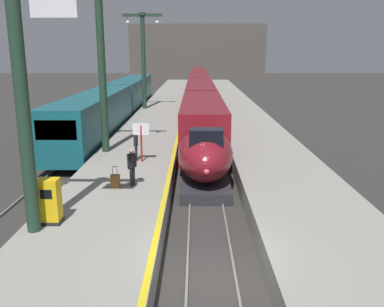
{
  "coord_description": "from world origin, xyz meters",
  "views": [
    {
      "loc": [
        -0.5,
        -11.58,
        6.88
      ],
      "look_at": [
        -0.67,
        9.27,
        1.8
      ],
      "focal_mm": 39.08,
      "sensor_mm": 36.0,
      "label": 1
    }
  ],
  "objects_px": {
    "regional_train_adjacent": "(117,102)",
    "departure_info_board": "(141,134)",
    "highspeed_train_main": "(199,91)",
    "station_column_near": "(20,65)",
    "ticket_machine_yellow": "(50,203)",
    "rolling_suitcase": "(115,181)",
    "passenger_near_edge": "(132,164)",
    "station_column_far": "(143,52)",
    "station_column_mid": "(101,45)",
    "passenger_mid_platform": "(136,143)"
  },
  "relations": [
    {
      "from": "regional_train_adjacent",
      "to": "station_column_mid",
      "type": "relative_size",
      "value": 3.49
    },
    {
      "from": "station_column_far",
      "to": "passenger_mid_platform",
      "type": "relative_size",
      "value": 5.74
    },
    {
      "from": "station_column_far",
      "to": "rolling_suitcase",
      "type": "distance_m",
      "value": 27.29
    },
    {
      "from": "station_column_mid",
      "to": "departure_info_board",
      "type": "bearing_deg",
      "value": -44.07
    },
    {
      "from": "station_column_far",
      "to": "highspeed_train_main",
      "type": "bearing_deg",
      "value": 59.78
    },
    {
      "from": "highspeed_train_main",
      "to": "departure_info_board",
      "type": "relative_size",
      "value": 35.08
    },
    {
      "from": "station_column_near",
      "to": "rolling_suitcase",
      "type": "distance_m",
      "value": 7.1
    },
    {
      "from": "regional_train_adjacent",
      "to": "passenger_near_edge",
      "type": "bearing_deg",
      "value": -78.0
    },
    {
      "from": "station_column_far",
      "to": "passenger_mid_platform",
      "type": "height_order",
      "value": "station_column_far"
    },
    {
      "from": "station_column_near",
      "to": "station_column_far",
      "type": "bearing_deg",
      "value": 90.11
    },
    {
      "from": "rolling_suitcase",
      "to": "passenger_mid_platform",
      "type": "bearing_deg",
      "value": 86.85
    },
    {
      "from": "regional_train_adjacent",
      "to": "passenger_near_edge",
      "type": "relative_size",
      "value": 21.66
    },
    {
      "from": "station_column_mid",
      "to": "ticket_machine_yellow",
      "type": "bearing_deg",
      "value": -88.15
    },
    {
      "from": "station_column_far",
      "to": "passenger_near_edge",
      "type": "bearing_deg",
      "value": -84.39
    },
    {
      "from": "passenger_near_edge",
      "to": "passenger_mid_platform",
      "type": "height_order",
      "value": "same"
    },
    {
      "from": "station_column_far",
      "to": "passenger_near_edge",
      "type": "height_order",
      "value": "station_column_far"
    },
    {
      "from": "regional_train_adjacent",
      "to": "passenger_near_edge",
      "type": "distance_m",
      "value": 23.03
    },
    {
      "from": "regional_train_adjacent",
      "to": "station_column_mid",
      "type": "height_order",
      "value": "station_column_mid"
    },
    {
      "from": "passenger_mid_platform",
      "to": "departure_info_board",
      "type": "relative_size",
      "value": 0.8
    },
    {
      "from": "passenger_near_edge",
      "to": "departure_info_board",
      "type": "height_order",
      "value": "departure_info_board"
    },
    {
      "from": "station_column_mid",
      "to": "station_column_near",
      "type": "bearing_deg",
      "value": -89.71
    },
    {
      "from": "passenger_mid_platform",
      "to": "station_column_far",
      "type": "bearing_deg",
      "value": 95.58
    },
    {
      "from": "station_column_near",
      "to": "station_column_far",
      "type": "xyz_separation_m",
      "value": [
        -0.06,
        31.22,
        0.35
      ]
    },
    {
      "from": "highspeed_train_main",
      "to": "station_column_near",
      "type": "relative_size",
      "value": 8.39
    },
    {
      "from": "station_column_far",
      "to": "departure_info_board",
      "type": "height_order",
      "value": "station_column_far"
    },
    {
      "from": "passenger_near_edge",
      "to": "departure_info_board",
      "type": "relative_size",
      "value": 0.8
    },
    {
      "from": "rolling_suitcase",
      "to": "highspeed_train_main",
      "type": "bearing_deg",
      "value": 83.76
    },
    {
      "from": "passenger_near_edge",
      "to": "departure_info_board",
      "type": "xyz_separation_m",
      "value": [
        -0.12,
        4.21,
        0.52
      ]
    },
    {
      "from": "station_column_near",
      "to": "departure_info_board",
      "type": "xyz_separation_m",
      "value": [
        2.41,
        9.11,
        -3.94
      ]
    },
    {
      "from": "regional_train_adjacent",
      "to": "station_column_near",
      "type": "distance_m",
      "value": 27.87
    },
    {
      "from": "station_column_near",
      "to": "passenger_near_edge",
      "type": "height_order",
      "value": "station_column_near"
    },
    {
      "from": "station_column_mid",
      "to": "passenger_near_edge",
      "type": "distance_m",
      "value": 8.8
    },
    {
      "from": "ticket_machine_yellow",
      "to": "passenger_mid_platform",
      "type": "bearing_deg",
      "value": 78.34
    },
    {
      "from": "passenger_near_edge",
      "to": "rolling_suitcase",
      "type": "bearing_deg",
      "value": -153.63
    },
    {
      "from": "station_column_mid",
      "to": "passenger_near_edge",
      "type": "xyz_separation_m",
      "value": [
        2.59,
        -6.6,
        -5.22
      ]
    },
    {
      "from": "regional_train_adjacent",
      "to": "departure_info_board",
      "type": "height_order",
      "value": "regional_train_adjacent"
    },
    {
      "from": "highspeed_train_main",
      "to": "departure_info_board",
      "type": "bearing_deg",
      "value": -96.07
    },
    {
      "from": "rolling_suitcase",
      "to": "ticket_machine_yellow",
      "type": "relative_size",
      "value": 0.61
    },
    {
      "from": "highspeed_train_main",
      "to": "station_column_near",
      "type": "distance_m",
      "value": 42.0
    },
    {
      "from": "ticket_machine_yellow",
      "to": "rolling_suitcase",
      "type": "bearing_deg",
      "value": 68.6
    },
    {
      "from": "regional_train_adjacent",
      "to": "passenger_mid_platform",
      "type": "height_order",
      "value": "regional_train_adjacent"
    },
    {
      "from": "highspeed_train_main",
      "to": "passenger_near_edge",
      "type": "xyz_separation_m",
      "value": [
        -3.31,
        -36.44,
        0.06
      ]
    },
    {
      "from": "regional_train_adjacent",
      "to": "station_column_mid",
      "type": "xyz_separation_m",
      "value": [
        2.2,
        -15.93,
        5.13
      ]
    },
    {
      "from": "station_column_mid",
      "to": "passenger_mid_platform",
      "type": "xyz_separation_m",
      "value": [
        2.14,
        -2.18,
        -5.22
      ]
    },
    {
      "from": "ticket_machine_yellow",
      "to": "departure_info_board",
      "type": "distance_m",
      "value": 8.75
    },
    {
      "from": "rolling_suitcase",
      "to": "departure_info_board",
      "type": "relative_size",
      "value": 0.46
    },
    {
      "from": "passenger_near_edge",
      "to": "ticket_machine_yellow",
      "type": "distance_m",
      "value": 4.81
    },
    {
      "from": "highspeed_train_main",
      "to": "station_column_mid",
      "type": "distance_m",
      "value": 30.88
    },
    {
      "from": "highspeed_train_main",
      "to": "station_column_near",
      "type": "bearing_deg",
      "value": -98.04
    },
    {
      "from": "passenger_near_edge",
      "to": "departure_info_board",
      "type": "distance_m",
      "value": 4.24
    }
  ]
}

